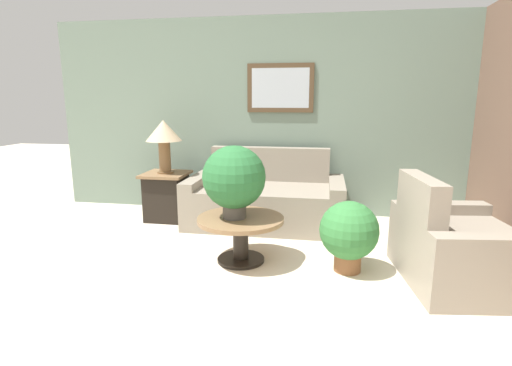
{
  "coord_description": "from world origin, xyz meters",
  "views": [
    {
      "loc": [
        0.47,
        -2.31,
        1.56
      ],
      "look_at": [
        -0.27,
        1.96,
        0.63
      ],
      "focal_mm": 28.0,
      "sensor_mm": 36.0,
      "label": 1
    }
  ],
  "objects_px": {
    "coffee_table": "(241,229)",
    "potted_plant_on_table": "(234,178)",
    "couch_main": "(266,200)",
    "table_lamp": "(164,135)",
    "side_table": "(167,196)",
    "armchair": "(456,249)",
    "potted_plant_floor": "(349,233)"
  },
  "relations": [
    {
      "from": "side_table",
      "to": "potted_plant_on_table",
      "type": "bearing_deg",
      "value": -45.65
    },
    {
      "from": "potted_plant_floor",
      "to": "couch_main",
      "type": "bearing_deg",
      "value": 126.69
    },
    {
      "from": "couch_main",
      "to": "side_table",
      "type": "xyz_separation_m",
      "value": [
        -1.3,
        -0.03,
        0.01
      ]
    },
    {
      "from": "armchair",
      "to": "potted_plant_floor",
      "type": "xyz_separation_m",
      "value": [
        -0.89,
        0.07,
        0.07
      ]
    },
    {
      "from": "table_lamp",
      "to": "potted_plant_on_table",
      "type": "distance_m",
      "value": 1.72
    },
    {
      "from": "side_table",
      "to": "table_lamp",
      "type": "xyz_separation_m",
      "value": [
        -0.0,
        0.0,
        0.79
      ]
    },
    {
      "from": "couch_main",
      "to": "potted_plant_floor",
      "type": "xyz_separation_m",
      "value": [
        0.95,
        -1.28,
        0.07
      ]
    },
    {
      "from": "side_table",
      "to": "couch_main",
      "type": "bearing_deg",
      "value": 1.33
    },
    {
      "from": "coffee_table",
      "to": "table_lamp",
      "type": "height_order",
      "value": "table_lamp"
    },
    {
      "from": "table_lamp",
      "to": "couch_main",
      "type": "bearing_deg",
      "value": 1.33
    },
    {
      "from": "couch_main",
      "to": "potted_plant_floor",
      "type": "relative_size",
      "value": 2.92
    },
    {
      "from": "side_table",
      "to": "potted_plant_floor",
      "type": "relative_size",
      "value": 0.94
    },
    {
      "from": "armchair",
      "to": "potted_plant_floor",
      "type": "relative_size",
      "value": 1.86
    },
    {
      "from": "armchair",
      "to": "potted_plant_on_table",
      "type": "xyz_separation_m",
      "value": [
        -1.96,
        0.11,
        0.52
      ]
    },
    {
      "from": "couch_main",
      "to": "potted_plant_floor",
      "type": "bearing_deg",
      "value": -53.31
    },
    {
      "from": "couch_main",
      "to": "potted_plant_on_table",
      "type": "relative_size",
      "value": 2.77
    },
    {
      "from": "coffee_table",
      "to": "potted_plant_on_table",
      "type": "xyz_separation_m",
      "value": [
        -0.05,
        -0.02,
        0.5
      ]
    },
    {
      "from": "armchair",
      "to": "coffee_table",
      "type": "bearing_deg",
      "value": 78.66
    },
    {
      "from": "armchair",
      "to": "potted_plant_floor",
      "type": "bearing_deg",
      "value": 77.73
    },
    {
      "from": "table_lamp",
      "to": "potted_plant_on_table",
      "type": "relative_size",
      "value": 0.97
    },
    {
      "from": "table_lamp",
      "to": "coffee_table",
      "type": "bearing_deg",
      "value": -43.94
    },
    {
      "from": "side_table",
      "to": "potted_plant_on_table",
      "type": "xyz_separation_m",
      "value": [
        1.18,
        -1.21,
        0.51
      ]
    },
    {
      "from": "potted_plant_on_table",
      "to": "potted_plant_floor",
      "type": "distance_m",
      "value": 1.16
    },
    {
      "from": "potted_plant_on_table",
      "to": "table_lamp",
      "type": "bearing_deg",
      "value": 134.35
    },
    {
      "from": "couch_main",
      "to": "armchair",
      "type": "distance_m",
      "value": 2.28
    },
    {
      "from": "couch_main",
      "to": "coffee_table",
      "type": "distance_m",
      "value": 1.22
    },
    {
      "from": "table_lamp",
      "to": "side_table",
      "type": "bearing_deg",
      "value": -63.43
    },
    {
      "from": "armchair",
      "to": "coffee_table",
      "type": "height_order",
      "value": "armchair"
    },
    {
      "from": "armchair",
      "to": "side_table",
      "type": "distance_m",
      "value": 3.41
    },
    {
      "from": "table_lamp",
      "to": "potted_plant_floor",
      "type": "bearing_deg",
      "value": -28.97
    },
    {
      "from": "couch_main",
      "to": "side_table",
      "type": "relative_size",
      "value": 3.11
    },
    {
      "from": "couch_main",
      "to": "table_lamp",
      "type": "relative_size",
      "value": 2.85
    }
  ]
}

